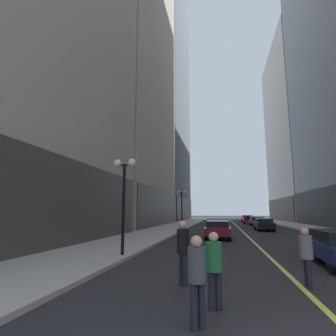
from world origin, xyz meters
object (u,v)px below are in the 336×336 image
at_px(pedestrian_in_grey_suit, 306,253).
at_px(street_lamp_left_near, 124,184).
at_px(pedestrian_in_black_coat, 183,247).
at_px(pedestrian_in_green_parka, 214,264).
at_px(car_blue, 257,221).
at_px(car_black, 264,224).
at_px(car_yellow, 247,218).
at_px(pedestrian_with_orange_bag, 197,274).
at_px(car_maroon, 218,229).
at_px(car_red, 249,219).
at_px(street_lamp_left_far, 182,200).

height_order(pedestrian_in_grey_suit, street_lamp_left_near, street_lamp_left_near).
xyz_separation_m(pedestrian_in_black_coat, pedestrian_in_green_parka, (0.91, -1.71, -0.12)).
bearing_deg(street_lamp_left_near, car_blue, 72.36).
relative_size(car_black, car_blue, 1.04).
distance_m(car_yellow, pedestrian_with_orange_bag, 52.69).
height_order(car_maroon, pedestrian_in_green_parka, pedestrian_in_green_parka).
distance_m(car_black, pedestrian_in_green_parka, 25.34).
bearing_deg(pedestrian_in_grey_suit, street_lamp_left_near, 151.78).
distance_m(pedestrian_in_grey_suit, pedestrian_in_black_coat, 3.33).
relative_size(car_red, pedestrian_in_grey_suit, 2.65).
bearing_deg(car_yellow, pedestrian_in_green_parka, -95.72).
bearing_deg(car_maroon, street_lamp_left_far, 114.78).
relative_size(car_yellow, street_lamp_left_near, 0.91).
height_order(car_maroon, car_blue, same).
bearing_deg(car_black, street_lamp_left_near, -114.38).
xyz_separation_m(car_maroon, car_yellow, (5.29, 36.27, -0.00)).
bearing_deg(car_red, pedestrian_in_green_parka, -96.32).
bearing_deg(pedestrian_in_black_coat, car_black, 76.58).
bearing_deg(street_lamp_left_near, pedestrian_in_grey_suit, -28.22).
height_order(car_black, car_yellow, same).
relative_size(car_yellow, pedestrian_in_green_parka, 2.55).
bearing_deg(pedestrian_with_orange_bag, pedestrian_in_grey_suit, 48.46).
height_order(pedestrian_in_grey_suit, pedestrian_in_green_parka, same).
bearing_deg(car_red, car_black, -90.06).
relative_size(car_maroon, street_lamp_left_near, 0.98).
relative_size(pedestrian_in_grey_suit, street_lamp_left_near, 0.36).
height_order(car_blue, street_lamp_left_near, street_lamp_left_near).
bearing_deg(pedestrian_in_green_parka, street_lamp_left_far, 99.88).
distance_m(car_blue, car_red, 7.31).
height_order(pedestrian_in_grey_suit, pedestrian_in_black_coat, pedestrian_in_black_coat).
height_order(car_red, street_lamp_left_near, street_lamp_left_near).
relative_size(car_blue, street_lamp_left_near, 1.01).
bearing_deg(pedestrian_in_green_parka, car_blue, 81.65).
distance_m(car_black, car_blue, 9.69).
distance_m(pedestrian_in_grey_suit, pedestrian_with_orange_bag, 4.03).
xyz_separation_m(car_yellow, street_lamp_left_near, (-9.31, -45.88, 2.54)).
bearing_deg(car_red, car_maroon, -100.14).
xyz_separation_m(car_maroon, street_lamp_left_far, (-4.01, 8.69, 2.54)).
distance_m(car_red, pedestrian_in_green_parka, 42.15).
xyz_separation_m(pedestrian_in_grey_suit, pedestrian_in_green_parka, (-2.40, -2.04, 0.00)).
xyz_separation_m(car_yellow, pedestrian_with_orange_bag, (-5.43, -52.41, 0.20)).
distance_m(car_red, street_lamp_left_far, 20.23).
relative_size(pedestrian_with_orange_bag, street_lamp_left_far, 0.36).
height_order(car_yellow, pedestrian_in_green_parka, pedestrian_in_green_parka).
bearing_deg(street_lamp_left_near, car_red, 76.39).
distance_m(car_blue, car_yellow, 16.84).
distance_m(car_red, pedestrian_in_black_coat, 40.56).
bearing_deg(car_blue, car_yellow, 89.75).
bearing_deg(car_blue, car_black, -92.70).
distance_m(pedestrian_with_orange_bag, pedestrian_in_black_coat, 2.77).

